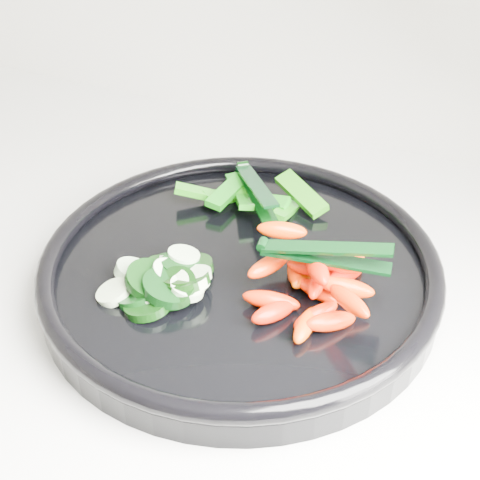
% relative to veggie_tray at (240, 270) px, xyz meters
% --- Properties ---
extents(veggie_tray, '(0.43, 0.43, 0.04)m').
position_rel_veggie_tray_xyz_m(veggie_tray, '(0.00, 0.00, 0.00)').
color(veggie_tray, black).
rests_on(veggie_tray, counter).
extents(cucumber_pile, '(0.11, 0.12, 0.04)m').
position_rel_veggie_tray_xyz_m(cucumber_pile, '(-0.05, -0.06, 0.01)').
color(cucumber_pile, black).
rests_on(cucumber_pile, veggie_tray).
extents(carrot_pile, '(0.14, 0.15, 0.06)m').
position_rel_veggie_tray_xyz_m(carrot_pile, '(0.08, -0.01, 0.02)').
color(carrot_pile, red).
rests_on(carrot_pile, veggie_tray).
extents(pepper_pile, '(0.16, 0.09, 0.03)m').
position_rel_veggie_tray_xyz_m(pepper_pile, '(-0.03, 0.10, 0.01)').
color(pepper_pile, '#0E6A0A').
rests_on(pepper_pile, veggie_tray).
extents(tong_carrot, '(0.11, 0.03, 0.02)m').
position_rel_veggie_tray_xyz_m(tong_carrot, '(0.08, -0.01, 0.05)').
color(tong_carrot, black).
rests_on(tong_carrot, carrot_pile).
extents(tong_pepper, '(0.08, 0.10, 0.02)m').
position_rel_veggie_tray_xyz_m(tong_pepper, '(-0.03, 0.09, 0.03)').
color(tong_pepper, black).
rests_on(tong_pepper, pepper_pile).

